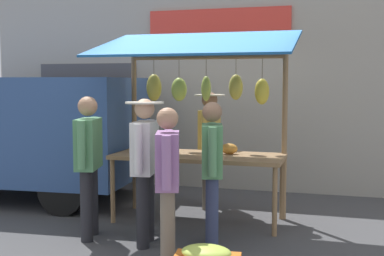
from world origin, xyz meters
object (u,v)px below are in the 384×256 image
shopper_with_ponytail (145,159)px  vendor_with_sunhat (209,139)px  shopper_in_grey_tee (89,157)px  shopper_in_striped_shirt (168,176)px  shopper_with_shopping_bag (212,164)px  market_stall (199,102)px

shopper_with_ponytail → vendor_with_sunhat: bearing=-16.6°
shopper_in_grey_tee → shopper_in_striped_shirt: size_ratio=1.05×
shopper_in_grey_tee → shopper_with_shopping_bag: (-1.44, -0.11, -0.04)m
shopper_in_grey_tee → shopper_with_ponytail: bearing=-107.0°
market_stall → shopper_with_shopping_bag: bearing=112.9°
market_stall → vendor_with_sunhat: (0.03, -0.69, -0.56)m
shopper_in_striped_shirt → market_stall: bearing=-11.9°
vendor_with_sunhat → shopper_in_grey_tee: size_ratio=1.01×
shopper_in_grey_tee → market_stall: bearing=-56.0°
shopper_with_shopping_bag → shopper_in_striped_shirt: bearing=143.4°
market_stall → vendor_with_sunhat: bearing=-87.1°
shopper_in_grey_tee → vendor_with_sunhat: bearing=-42.1°
shopper_in_grey_tee → shopper_in_striped_shirt: bearing=-130.0°
market_stall → shopper_with_ponytail: 1.33m
market_stall → shopper_in_striped_shirt: size_ratio=1.59×
shopper_in_grey_tee → shopper_with_ponytail: (-0.71, 0.04, 0.01)m
shopper_with_shopping_bag → shopper_in_grey_tee: bearing=79.7°
shopper_with_shopping_bag → shopper_with_ponytail: 0.74m
shopper_with_shopping_bag → vendor_with_sunhat: bearing=0.5°
vendor_with_sunhat → shopper_with_shopping_bag: bearing=14.6°
shopper_with_ponytail → shopper_in_striped_shirt: bearing=-148.3°
shopper_in_grey_tee → shopper_with_ponytail: size_ratio=1.01×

